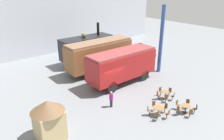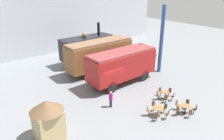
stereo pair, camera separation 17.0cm
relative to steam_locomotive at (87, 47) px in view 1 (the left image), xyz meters
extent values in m
plane|color=gray|center=(-2.81, -8.36, -2.14)|extent=(80.00, 80.00, 0.00)
cube|color=#B2B7C1|center=(-2.81, 7.07, 2.36)|extent=(44.00, 0.15, 9.00)
cube|color=black|center=(-0.01, 0.00, 0.00)|extent=(7.11, 2.57, 2.83)
cylinder|color=black|center=(1.95, 0.00, 2.26)|extent=(0.36, 0.36, 1.70)
sphere|color=brown|center=(-0.36, 0.00, 1.71)|extent=(0.64, 0.64, 0.64)
cylinder|color=black|center=(2.13, -1.23, -1.58)|extent=(1.11, 0.12, 1.11)
cylinder|color=black|center=(2.13, 1.23, -1.58)|extent=(1.11, 0.12, 1.11)
cylinder|color=black|center=(-2.14, -1.23, -1.58)|extent=(1.11, 0.12, 1.11)
cylinder|color=black|center=(-2.14, 1.23, -1.58)|extent=(1.11, 0.12, 1.11)
cube|color=brown|center=(-0.51, -3.54, 0.00)|extent=(8.45, 2.47, 2.89)
cube|color=brown|center=(-0.51, -3.54, 1.57)|extent=(8.28, 2.28, 0.24)
cylinder|color=black|center=(2.03, -4.72, -1.60)|extent=(1.07, 0.12, 1.07)
cylinder|color=black|center=(2.03, -2.36, -1.60)|extent=(1.07, 0.12, 1.07)
cylinder|color=black|center=(-3.04, -4.72, -1.60)|extent=(1.07, 0.12, 1.07)
cylinder|color=black|center=(-3.04, -2.36, -1.60)|extent=(1.07, 0.12, 1.07)
cube|color=maroon|center=(-0.64, -7.78, -0.07)|extent=(7.84, 2.61, 2.58)
cone|color=maroon|center=(4.16, -7.78, -0.07)|extent=(1.76, 2.46, 2.46)
cube|color=brown|center=(-0.64, -7.78, 1.34)|extent=(7.68, 2.40, 0.24)
cylinder|color=black|center=(1.71, -9.03, -1.54)|extent=(1.19, 0.12, 1.19)
cylinder|color=black|center=(1.71, -6.54, -1.54)|extent=(1.19, 0.12, 1.19)
cylinder|color=black|center=(-3.00, -9.03, -1.54)|extent=(1.19, 0.12, 1.19)
cylinder|color=black|center=(-3.00, -6.54, -1.54)|extent=(1.19, 0.12, 1.19)
cylinder|color=black|center=(-2.60, -14.52, -2.13)|extent=(0.44, 0.44, 0.02)
cylinder|color=black|center=(-2.60, -14.52, -1.76)|extent=(0.08, 0.08, 0.71)
cylinder|color=olive|center=(-2.60, -14.52, -1.39)|extent=(0.88, 0.88, 0.03)
cylinder|color=black|center=(0.11, -13.13, -2.13)|extent=(0.44, 0.44, 0.02)
cylinder|color=black|center=(0.11, -13.13, -1.76)|extent=(0.08, 0.08, 0.71)
cylinder|color=olive|center=(0.11, -13.13, -1.39)|extent=(0.71, 0.71, 0.03)
cylinder|color=black|center=(-0.49, -15.71, -2.13)|extent=(0.44, 0.44, 0.02)
cylinder|color=black|center=(-0.49, -15.71, -1.78)|extent=(0.08, 0.08, 0.67)
cylinder|color=olive|center=(-0.49, -15.71, -1.43)|extent=(0.81, 0.81, 0.03)
cylinder|color=black|center=(-2.31, -13.83, -1.93)|extent=(0.06, 0.06, 0.42)
cylinder|color=brown|center=(-2.31, -13.83, -1.70)|extent=(0.36, 0.36, 0.03)
cube|color=brown|center=(-2.25, -13.69, -1.48)|extent=(0.28, 0.15, 0.42)
cylinder|color=black|center=(-3.16, -14.04, -1.93)|extent=(0.06, 0.06, 0.42)
cylinder|color=brown|center=(-3.16, -14.04, -1.70)|extent=(0.36, 0.36, 0.03)
cube|color=brown|center=(-3.28, -13.94, -1.48)|extent=(0.22, 0.24, 0.42)
cylinder|color=black|center=(-3.23, -14.91, -1.93)|extent=(0.06, 0.06, 0.42)
cylinder|color=brown|center=(-3.23, -14.91, -1.70)|extent=(0.36, 0.36, 0.03)
cube|color=brown|center=(-3.36, -14.99, -1.48)|extent=(0.18, 0.27, 0.42)
cylinder|color=black|center=(-2.42, -15.24, -1.93)|extent=(0.06, 0.06, 0.42)
cylinder|color=brown|center=(-2.42, -15.24, -1.70)|extent=(0.36, 0.36, 0.03)
cube|color=brown|center=(-2.39, -15.39, -1.48)|extent=(0.29, 0.11, 0.42)
cylinder|color=black|center=(-1.86, -14.58, -1.93)|extent=(0.06, 0.06, 0.42)
cylinder|color=brown|center=(-1.86, -14.58, -1.70)|extent=(0.36, 0.36, 0.03)
cube|color=brown|center=(-1.70, -14.59, -1.48)|extent=(0.06, 0.29, 0.42)
cylinder|color=black|center=(0.76, -13.06, -1.93)|extent=(0.06, 0.06, 0.42)
cylinder|color=brown|center=(0.76, -13.06, -1.70)|extent=(0.36, 0.36, 0.03)
cube|color=brown|center=(0.92, -13.05, -1.48)|extent=(0.07, 0.29, 0.42)
cylinder|color=black|center=(0.25, -12.49, -1.93)|extent=(0.06, 0.06, 0.42)
cylinder|color=brown|center=(0.25, -12.49, -1.70)|extent=(0.36, 0.36, 0.03)
cube|color=brown|center=(0.29, -12.34, -1.48)|extent=(0.29, 0.10, 0.42)
cylinder|color=black|center=(-0.45, -12.80, -1.93)|extent=(0.06, 0.06, 0.42)
cylinder|color=brown|center=(-0.45, -12.80, -1.70)|extent=(0.36, 0.36, 0.03)
cube|color=brown|center=(-0.58, -12.72, -1.48)|extent=(0.18, 0.27, 0.42)
cylinder|color=black|center=(-0.37, -13.56, -1.93)|extent=(0.06, 0.06, 0.42)
cylinder|color=brown|center=(-0.37, -13.56, -1.70)|extent=(0.36, 0.36, 0.03)
cube|color=brown|center=(-0.49, -13.66, -1.48)|extent=(0.22, 0.24, 0.42)
cylinder|color=black|center=(0.38, -13.73, -1.93)|extent=(0.06, 0.06, 0.42)
cylinder|color=brown|center=(0.38, -13.73, -1.70)|extent=(0.36, 0.36, 0.03)
cube|color=brown|center=(0.44, -13.87, -1.48)|extent=(0.28, 0.15, 0.42)
cylinder|color=black|center=(-0.85, -16.32, -1.93)|extent=(0.06, 0.06, 0.42)
cylinder|color=brown|center=(-0.85, -16.32, -1.70)|extent=(0.36, 0.36, 0.03)
cube|color=brown|center=(-0.93, -16.45, -1.48)|extent=(0.27, 0.18, 0.42)
cylinder|color=black|center=(-0.03, -16.25, -1.93)|extent=(0.06, 0.06, 0.42)
cylinder|color=brown|center=(-0.03, -16.25, -1.70)|extent=(0.36, 0.36, 0.03)
cube|color=brown|center=(0.07, -16.36, -1.48)|extent=(0.24, 0.22, 0.42)
cylinder|color=black|center=(0.16, -15.44, -1.93)|extent=(0.06, 0.06, 0.42)
cylinder|color=brown|center=(0.16, -15.44, -1.70)|extent=(0.36, 0.36, 0.03)
cube|color=brown|center=(0.30, -15.38, -1.48)|extent=(0.15, 0.28, 0.42)
cylinder|color=black|center=(-0.56, -15.01, -1.93)|extent=(0.06, 0.06, 0.42)
cylinder|color=brown|center=(-0.56, -15.01, -1.70)|extent=(0.36, 0.36, 0.03)
cube|color=brown|center=(-0.57, -14.86, -1.48)|extent=(0.29, 0.07, 0.42)
cylinder|color=black|center=(-1.18, -15.56, -1.93)|extent=(0.06, 0.06, 0.42)
cylinder|color=brown|center=(-1.18, -15.56, -1.70)|extent=(0.36, 0.36, 0.03)
cube|color=brown|center=(-1.33, -15.52, -1.48)|extent=(0.10, 0.29, 0.42)
cylinder|color=#262633|center=(-4.75, -10.98, -1.79)|extent=(0.24, 0.24, 0.70)
cylinder|color=#8C1E7A|center=(-4.75, -10.98, -1.13)|extent=(0.34, 0.34, 0.62)
sphere|color=tan|center=(-4.75, -10.98, -0.72)|extent=(0.20, 0.20, 0.20)
cube|color=tan|center=(-10.70, -11.47, -1.04)|extent=(1.80, 1.80, 2.20)
cone|color=brown|center=(-10.70, -11.47, 0.46)|extent=(2.34, 2.34, 0.80)
cylinder|color=#2D519E|center=(5.07, -8.28, 1.86)|extent=(0.44, 0.44, 8.00)
camera|label=1|loc=(-15.36, -23.96, 8.18)|focal=35.00mm
camera|label=2|loc=(-15.23, -24.06, 8.18)|focal=35.00mm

